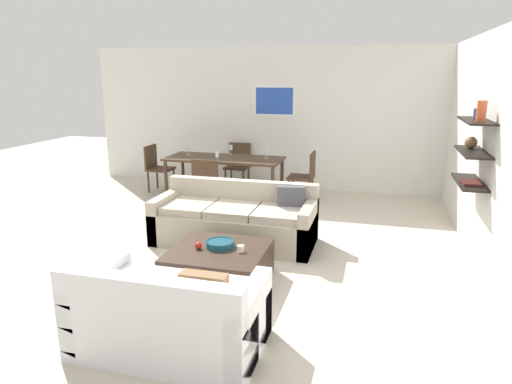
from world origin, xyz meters
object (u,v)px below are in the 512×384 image
decorative_bowl (220,244)px  wine_glass_foot (217,155)px  loveseat_white (170,316)px  apple_on_coffee_table (198,246)px  dining_chair_left_far (156,165)px  dining_chair_right_far (306,173)px  wine_glass_left_far (188,148)px  candle_jar (241,249)px  dining_table (224,161)px  wine_glass_head (231,148)px  wine_glass_right_far (266,152)px  coffee_table (219,265)px  dining_chair_foot (208,181)px  dining_chair_head (238,163)px  sofa_beige (236,221)px

decorative_bowl → wine_glass_foot: (-1.06, 2.85, 0.44)m
loveseat_white → apple_on_coffee_table: 1.27m
decorative_bowl → dining_chair_left_far: 4.23m
dining_chair_right_far → wine_glass_left_far: bearing=-177.7°
apple_on_coffee_table → decorative_bowl: bearing=29.9°
candle_jar → dining_table: 3.56m
dining_chair_right_far → wine_glass_foot: (-1.44, -0.56, 0.36)m
dining_chair_right_far → wine_glass_head: bearing=173.1°
wine_glass_right_far → apple_on_coffee_table: bearing=-88.2°
coffee_table → loveseat_white: bearing=-88.2°
dining_table → wine_glass_foot: 0.41m
candle_jar → dining_chair_right_far: size_ratio=0.09×
candle_jar → wine_glass_head: size_ratio=0.45×
coffee_table → candle_jar: (0.25, -0.01, 0.22)m
coffee_table → wine_glass_head: bearing=106.2°
apple_on_coffee_table → wine_glass_head: wine_glass_head is taller
apple_on_coffee_table → wine_glass_foot: wine_glass_foot is taller
dining_chair_foot → coffee_table: bearing=-66.6°
candle_jar → dining_chair_left_far: bearing=128.3°
dining_chair_head → decorative_bowl: bearing=-75.4°
decorative_bowl → loveseat_white: bearing=-88.2°
sofa_beige → wine_glass_left_far: wine_glass_left_far is taller
loveseat_white → candle_jar: bearing=80.5°
dining_table → candle_jar: bearing=-68.2°
apple_on_coffee_table → wine_glass_foot: 3.12m
dining_table → wine_glass_left_far: bearing=171.9°
dining_table → dining_chair_left_far: size_ratio=2.35×
apple_on_coffee_table → wine_glass_foot: bearing=106.1°
coffee_table → wine_glass_head: wine_glass_head is taller
dining_chair_left_far → wine_glass_right_far: size_ratio=5.38×
loveseat_white → wine_glass_foot: 4.39m
dining_chair_left_far → dining_chair_foot: bearing=-35.5°
loveseat_white → decorative_bowl: bearing=91.8°
sofa_beige → dining_chair_head: bearing=106.7°
dining_chair_left_far → dining_chair_foot: same height
sofa_beige → wine_glass_head: (-0.87, 2.44, 0.58)m
dining_table → dining_chair_right_far: bearing=7.6°
wine_glass_foot → candle_jar: bearing=-65.8°
dining_chair_foot → sofa_beige: bearing=-54.8°
apple_on_coffee_table → dining_chair_left_far: bearing=123.0°
wine_glass_left_far → wine_glass_right_far: 1.49m
wine_glass_foot → wine_glass_left_far: wine_glass_left_far is taller
coffee_table → dining_chair_head: dining_chair_head is taller
wine_glass_foot → wine_glass_head: size_ratio=0.93×
wine_glass_foot → dining_chair_head: bearing=90.0°
dining_chair_right_far → wine_glass_right_far: 0.79m
apple_on_coffee_table → dining_chair_foot: (-0.86, 2.51, 0.09)m
dining_table → wine_glass_head: (-0.00, 0.37, 0.19)m
sofa_beige → coffee_table: bearing=-81.0°
dining_table → wine_glass_left_far: wine_glass_left_far is taller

